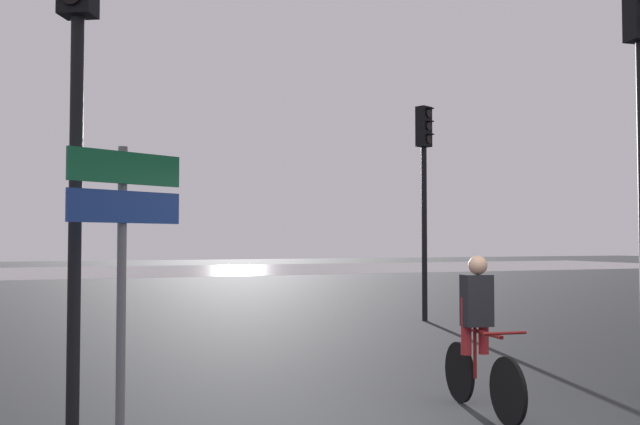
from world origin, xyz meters
The scene contains 5 objects.
water_strip centered at (0.00, 37.53, 0.00)m, with size 80.00×16.00×0.01m, color gray.
traffic_light_far_right centered at (4.53, 8.88, 3.30)m, with size 0.39×0.41×4.77m.
traffic_light_near_left centered at (-3.13, 1.96, 3.30)m, with size 0.40×0.42×4.77m.
direction_sign_post centered at (-2.76, 1.39, 1.79)m, with size 1.00×0.51×2.60m.
cyclist centered at (0.84, 1.35, 0.82)m, with size 0.46×1.70×1.62m.
Camera 1 is at (-3.44, -4.98, 1.78)m, focal length 40.00 mm.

